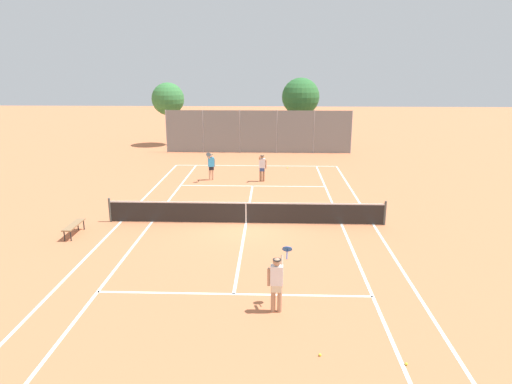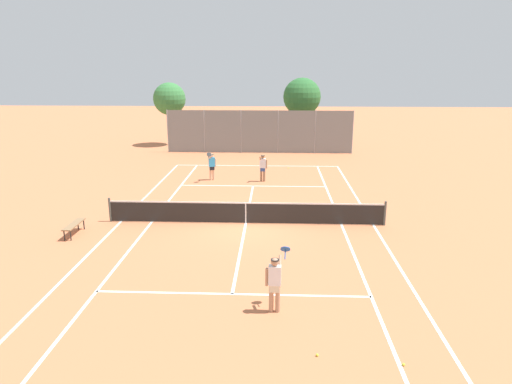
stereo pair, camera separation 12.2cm
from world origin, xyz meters
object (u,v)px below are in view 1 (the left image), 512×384
Objects in this scene: loose_tennis_ball_2 at (406,364)px; tree_behind_right at (300,98)px; tennis_net at (246,212)px; player_near_side at (277,281)px; player_far_left at (211,165)px; player_far_right at (262,166)px; loose_tennis_ball_0 at (320,355)px; loose_tennis_ball_1 at (227,213)px; tree_behind_left at (167,100)px; loose_tennis_ball_3 at (298,208)px; loose_tennis_ball_4 at (287,168)px; courtside_bench at (74,225)px.

loose_tennis_ball_2 is 0.01× the size of tree_behind_right.
tennis_net is at bearing 113.69° from loose_tennis_ball_2.
player_near_side and player_far_left have the same top height.
player_far_right is 24.24× the size of loose_tennis_ball_0.
loose_tennis_ball_1 is 20.41m from tree_behind_left.
tennis_net is at bearing -71.96° from player_far_left.
player_far_left reaches higher than loose_tennis_ball_3.
tennis_net is at bearing 99.82° from player_near_side.
loose_tennis_ball_0 is (1.01, -2.01, -0.89)m from player_near_side.
player_far_right reaches higher than loose_tennis_ball_4.
tree_behind_left reaches higher than loose_tennis_ball_1.
tree_behind_right is (5.90, 12.37, 3.10)m from player_far_left.
loose_tennis_ball_1 is at bearing 106.89° from loose_tennis_ball_0.
tree_behind_right reaches higher than tree_behind_left.
tree_behind_right is at bearing 86.83° from loose_tennis_ball_3.
player_far_left is 26.88× the size of loose_tennis_ball_4.
loose_tennis_ball_2 is at bearing -88.40° from tree_behind_right.
loose_tennis_ball_0 is at bearing 172.09° from loose_tennis_ball_2.
player_far_left reaches higher than loose_tennis_ball_1.
player_near_side is 0.34× the size of tree_behind_left.
player_far_right reaches higher than loose_tennis_ball_1.
loose_tennis_ball_1 is at bearing 125.57° from tennis_net.
loose_tennis_ball_1 is at bearing -70.03° from tree_behind_left.
player_far_right reaches higher than loose_tennis_ball_3.
loose_tennis_ball_3 is 8.92m from loose_tennis_ball_4.
loose_tennis_ball_1 is at bearing -76.33° from player_far_left.
tree_behind_left is at bearing 108.26° from player_near_side.
tree_behind_left reaches higher than player_near_side.
courtside_bench is at bearing -157.16° from loose_tennis_ball_3.
tree_behind_left is (-12.03, 29.81, 3.81)m from loose_tennis_ball_2.
loose_tennis_ball_4 is 14.00m from tree_behind_left.
loose_tennis_ball_3 is (2.39, 2.20, -0.48)m from tennis_net.
tennis_net is 181.82× the size of loose_tennis_ball_4.
loose_tennis_ball_2 is at bearing -77.84° from player_far_right.
tree_behind_left is at bearing 111.15° from tennis_net.
tennis_net is 8.14m from player_far_left.
loose_tennis_ball_1 is 0.04× the size of courtside_bench.
loose_tennis_ball_3 and loose_tennis_ball_4 have the same top height.
loose_tennis_ball_3 is 21.04m from tree_behind_left.
player_far_right is 15.46m from tree_behind_left.
tennis_net is 20.68m from tree_behind_right.
loose_tennis_ball_0 is at bearing -71.13° from tree_behind_left.
loose_tennis_ball_3 is at bearing 89.45° from loose_tennis_ball_0.
loose_tennis_ball_2 is 1.00× the size of loose_tennis_ball_4.
player_far_left is 5.82m from loose_tennis_ball_4.
player_near_side is 3.83m from loose_tennis_ball_2.
tree_behind_right is at bearing 76.93° from loose_tennis_ball_1.
player_far_left is at bearing 111.22° from loose_tennis_ball_2.
tree_behind_right reaches higher than loose_tennis_ball_0.
loose_tennis_ball_3 is (1.12, 9.53, -0.89)m from player_near_side.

